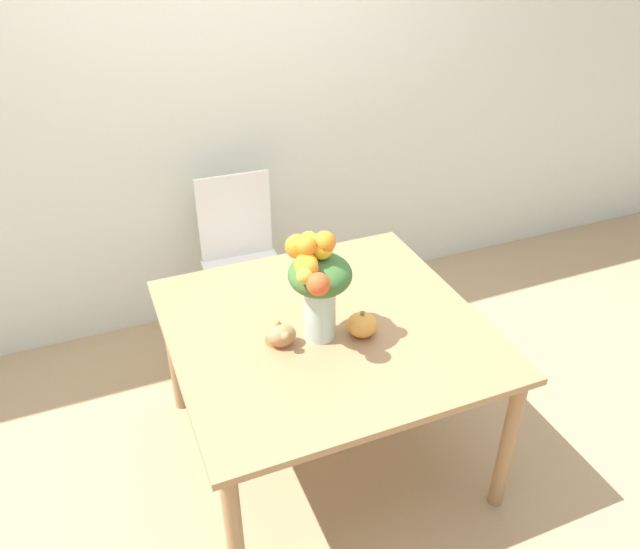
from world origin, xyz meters
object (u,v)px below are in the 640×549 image
object	(u,v)px
pumpkin	(362,325)
turkey_figurine	(280,333)
dining_chair_near_window	(243,262)
flower_vase	(318,279)

from	to	relation	value
pumpkin	turkey_figurine	size ratio (longest dim) A/B	0.78
pumpkin	dining_chair_near_window	world-z (taller)	dining_chair_near_window
pumpkin	dining_chair_near_window	distance (m)	1.14
flower_vase	turkey_figurine	bearing A→B (deg)	172.05
flower_vase	turkey_figurine	world-z (taller)	flower_vase
flower_vase	turkey_figurine	xyz separation A→B (m)	(-0.15, 0.02, -0.22)
flower_vase	dining_chair_near_window	distance (m)	1.15
turkey_figurine	flower_vase	bearing A→B (deg)	-7.95
dining_chair_near_window	flower_vase	bearing A→B (deg)	-86.57
flower_vase	dining_chair_near_window	world-z (taller)	flower_vase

